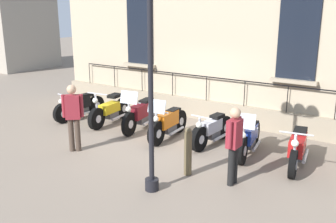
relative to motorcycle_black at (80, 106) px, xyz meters
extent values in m
plane|color=gray|center=(-0.10, 3.56, -0.42)|extent=(60.00, 60.00, 0.00)
cube|color=tan|center=(-2.56, 3.56, 2.83)|extent=(0.60, 12.35, 6.50)
cube|color=gray|center=(-2.18, 3.56, -0.09)|extent=(0.20, 12.35, 0.66)
cube|color=black|center=(-2.24, 6.28, 2.36)|extent=(0.06, 1.10, 2.29)
cube|color=tan|center=(-2.16, 6.28, 1.16)|extent=(0.24, 1.30, 0.10)
cube|color=black|center=(-2.24, 0.85, 2.36)|extent=(0.06, 1.10, 2.29)
cube|color=tan|center=(-2.16, 0.85, 1.16)|extent=(0.24, 1.30, 0.10)
cube|color=black|center=(-2.14, 3.56, 1.02)|extent=(0.03, 10.37, 0.03)
cylinder|color=black|center=(-2.14, -1.62, 0.63)|extent=(0.02, 0.02, 0.77)
cylinder|color=black|center=(-2.14, -0.32, 0.63)|extent=(0.02, 0.02, 0.77)
cylinder|color=black|center=(-2.14, 0.97, 0.63)|extent=(0.02, 0.02, 0.77)
cylinder|color=black|center=(-2.14, 2.27, 0.63)|extent=(0.02, 0.02, 0.77)
cylinder|color=black|center=(-2.14, 3.56, 0.63)|extent=(0.02, 0.02, 0.77)
cylinder|color=black|center=(-2.14, 4.86, 0.63)|extent=(0.02, 0.02, 0.77)
cylinder|color=black|center=(-2.14, 6.16, 0.63)|extent=(0.02, 0.02, 0.77)
cylinder|color=black|center=(-2.14, 7.45, 0.63)|extent=(0.02, 0.02, 0.77)
cylinder|color=black|center=(0.68, -0.06, -0.10)|extent=(0.65, 0.20, 0.64)
cylinder|color=silver|center=(0.68, -0.06, -0.10)|extent=(0.24, 0.18, 0.22)
cylinder|color=black|center=(-0.71, 0.06, -0.10)|extent=(0.65, 0.20, 0.64)
cylinder|color=silver|center=(-0.71, 0.06, -0.10)|extent=(0.24, 0.18, 0.22)
cube|color=black|center=(0.04, -0.01, 0.14)|extent=(0.84, 0.34, 0.39)
cube|color=#4C4C51|center=(-0.06, 0.00, -0.13)|extent=(0.51, 0.26, 0.22)
cube|color=black|center=(-0.30, 0.02, 0.32)|extent=(0.48, 0.28, 0.10)
cylinder|color=silver|center=(0.63, -0.06, 0.19)|extent=(0.16, 0.07, 0.58)
cylinder|color=silver|center=(0.58, -0.05, 0.47)|extent=(0.09, 0.60, 0.04)
sphere|color=white|center=(0.70, -0.06, 0.29)|extent=(0.16, 0.16, 0.16)
cylinder|color=silver|center=(-0.21, 0.17, -0.24)|extent=(0.74, 0.14, 0.08)
cylinder|color=black|center=(0.56, 1.30, -0.08)|extent=(0.68, 0.21, 0.67)
cylinder|color=silver|center=(0.56, 1.30, -0.08)|extent=(0.25, 0.19, 0.24)
cylinder|color=black|center=(-0.82, 1.15, -0.08)|extent=(0.68, 0.21, 0.67)
cylinder|color=silver|center=(-0.82, 1.15, -0.08)|extent=(0.25, 0.19, 0.24)
cube|color=gold|center=(-0.08, 1.23, 0.10)|extent=(0.81, 0.41, 0.29)
cube|color=#4C4C51|center=(-0.18, 1.22, -0.11)|extent=(0.49, 0.31, 0.24)
cube|color=black|center=(-0.40, 1.20, 0.43)|extent=(0.46, 0.34, 0.10)
cylinder|color=silver|center=(0.51, 1.30, 0.29)|extent=(0.17, 0.08, 0.76)
cylinder|color=silver|center=(0.46, 1.29, 0.67)|extent=(0.11, 0.72, 0.04)
sphere|color=white|center=(0.58, 1.30, 0.49)|extent=(0.16, 0.16, 0.16)
cylinder|color=silver|center=(-0.34, 1.38, -0.23)|extent=(0.70, 0.16, 0.08)
cylinder|color=black|center=(0.47, 2.49, -0.07)|extent=(0.70, 0.21, 0.69)
cylinder|color=silver|center=(0.47, 2.49, -0.07)|extent=(0.26, 0.16, 0.24)
cylinder|color=black|center=(-0.97, 2.27, -0.07)|extent=(0.70, 0.21, 0.69)
cylinder|color=silver|center=(-0.97, 2.27, -0.07)|extent=(0.26, 0.16, 0.24)
cube|color=maroon|center=(-0.20, 2.39, 0.17)|extent=(0.92, 0.43, 0.39)
cube|color=#4C4C51|center=(-0.30, 2.37, -0.10)|extent=(0.56, 0.31, 0.24)
cube|color=black|center=(-0.56, 2.33, 0.39)|extent=(0.53, 0.34, 0.10)
cylinder|color=silver|center=(0.42, 2.48, 0.24)|extent=(0.17, 0.08, 0.64)
cylinder|color=silver|center=(0.37, 2.47, 0.56)|extent=(0.13, 0.65, 0.04)
sphere|color=white|center=(0.49, 2.49, 0.38)|extent=(0.16, 0.16, 0.16)
cylinder|color=silver|center=(-0.50, 2.51, -0.23)|extent=(0.80, 0.20, 0.08)
cube|color=silver|center=(0.43, 2.48, 0.71)|extent=(0.20, 0.55, 0.36)
cylinder|color=black|center=(0.68, 3.58, -0.08)|extent=(0.68, 0.21, 0.67)
cylinder|color=silver|center=(0.68, 3.58, -0.08)|extent=(0.25, 0.19, 0.23)
cylinder|color=black|center=(-0.61, 3.49, -0.08)|extent=(0.68, 0.21, 0.67)
cylinder|color=silver|center=(-0.61, 3.49, -0.08)|extent=(0.25, 0.19, 0.23)
cube|color=orange|center=(0.08, 3.54, 0.16)|extent=(0.86, 0.34, 0.39)
cube|color=#4C4C51|center=(-0.02, 3.53, -0.12)|extent=(0.52, 0.26, 0.23)
cube|color=black|center=(-0.26, 3.52, 0.32)|extent=(0.49, 0.29, 0.10)
cylinder|color=silver|center=(0.63, 3.58, 0.21)|extent=(0.16, 0.07, 0.59)
cylinder|color=silver|center=(0.58, 3.58, 0.50)|extent=(0.08, 0.62, 0.04)
sphere|color=white|center=(0.70, 3.59, 0.32)|extent=(0.16, 0.16, 0.16)
cylinder|color=silver|center=(-0.19, 3.68, -0.23)|extent=(0.76, 0.13, 0.08)
cube|color=silver|center=(0.64, 3.58, 0.65)|extent=(0.16, 0.52, 0.36)
cylinder|color=black|center=(0.41, 4.74, -0.09)|extent=(0.66, 0.20, 0.65)
cylinder|color=silver|center=(0.41, 4.74, -0.09)|extent=(0.24, 0.19, 0.23)
cylinder|color=black|center=(-0.85, 4.82, -0.09)|extent=(0.66, 0.20, 0.65)
cylinder|color=silver|center=(-0.85, 4.82, -0.09)|extent=(0.24, 0.19, 0.23)
cube|color=#B2B2BC|center=(-0.17, 4.77, 0.11)|extent=(0.75, 0.33, 0.32)
cube|color=#4C4C51|center=(-0.27, 4.78, -0.12)|extent=(0.46, 0.25, 0.23)
cube|color=black|center=(-0.48, 4.79, 0.31)|extent=(0.43, 0.28, 0.10)
cylinder|color=silver|center=(0.36, 4.74, 0.19)|extent=(0.16, 0.07, 0.57)
cylinder|color=silver|center=(0.31, 4.74, 0.47)|extent=(0.08, 0.62, 0.04)
sphere|color=white|center=(0.43, 4.73, 0.29)|extent=(0.16, 0.16, 0.16)
cylinder|color=silver|center=(-0.39, 4.94, -0.24)|extent=(0.67, 0.12, 0.08)
cylinder|color=black|center=(0.59, 5.99, -0.08)|extent=(0.69, 0.24, 0.68)
cylinder|color=silver|center=(0.59, 5.99, -0.08)|extent=(0.26, 0.19, 0.24)
cylinder|color=black|center=(-0.74, 5.77, -0.08)|extent=(0.69, 0.24, 0.68)
cylinder|color=silver|center=(-0.74, 5.77, -0.08)|extent=(0.26, 0.19, 0.24)
cube|color=#1E389E|center=(-0.03, 5.89, 0.15)|extent=(0.85, 0.42, 0.37)
cube|color=#4C4C51|center=(-0.13, 5.87, -0.11)|extent=(0.52, 0.31, 0.24)
cube|color=black|center=(-0.36, 5.83, 0.30)|extent=(0.49, 0.33, 0.10)
cylinder|color=silver|center=(0.54, 5.98, 0.20)|extent=(0.17, 0.08, 0.57)
cylinder|color=silver|center=(0.49, 5.97, 0.48)|extent=(0.14, 0.64, 0.04)
sphere|color=white|center=(0.61, 5.99, 0.30)|extent=(0.16, 0.16, 0.16)
cylinder|color=silver|center=(-0.30, 6.01, -0.23)|extent=(0.73, 0.19, 0.08)
cube|color=silver|center=(0.55, 5.98, 0.63)|extent=(0.20, 0.54, 0.36)
cylinder|color=black|center=(0.68, 7.20, -0.10)|extent=(0.65, 0.24, 0.64)
cylinder|color=silver|center=(0.68, 7.20, -0.10)|extent=(0.25, 0.19, 0.22)
cylinder|color=black|center=(-0.79, 6.96, -0.10)|extent=(0.65, 0.24, 0.64)
cylinder|color=silver|center=(-0.79, 6.96, -0.10)|extent=(0.25, 0.19, 0.22)
cube|color=red|center=(0.00, 7.09, 0.12)|extent=(0.99, 0.47, 0.37)
cube|color=#4C4C51|center=(-0.10, 7.07, -0.13)|extent=(0.61, 0.34, 0.22)
cube|color=black|center=(-0.38, 7.03, 0.32)|extent=(0.57, 0.37, 0.10)
cylinder|color=silver|center=(0.63, 7.19, 0.23)|extent=(0.17, 0.08, 0.67)
cylinder|color=silver|center=(0.58, 7.18, 0.57)|extent=(0.15, 0.70, 0.04)
sphere|color=white|center=(0.70, 7.20, 0.39)|extent=(0.16, 0.16, 0.16)
cylinder|color=silver|center=(-0.32, 7.22, -0.24)|extent=(0.86, 0.22, 0.08)
cylinder|color=black|center=(2.83, 5.00, -0.30)|extent=(0.28, 0.28, 0.24)
cylinder|color=black|center=(2.83, 5.00, 1.84)|extent=(0.10, 0.10, 4.52)
cylinder|color=brown|center=(1.79, 5.23, 0.07)|extent=(0.17, 0.17, 0.98)
sphere|color=brown|center=(1.79, 5.23, 0.60)|extent=(0.15, 0.15, 0.15)
cylinder|color=#47382D|center=(2.11, 2.14, 0.01)|extent=(0.14, 0.14, 0.86)
cylinder|color=#47382D|center=(2.21, 2.01, 0.01)|extent=(0.14, 0.14, 0.86)
cube|color=maroon|center=(2.16, 2.08, 0.75)|extent=(0.40, 0.42, 0.61)
sphere|color=tan|center=(2.16, 2.08, 1.20)|extent=(0.23, 0.23, 0.23)
cylinder|color=maroon|center=(2.02, 2.25, 0.78)|extent=(0.09, 0.09, 0.58)
cylinder|color=maroon|center=(2.30, 1.91, 0.78)|extent=(0.09, 0.09, 0.58)
cylinder|color=black|center=(1.59, 6.24, -0.01)|extent=(0.14, 0.14, 0.82)
cylinder|color=black|center=(1.75, 6.24, -0.01)|extent=(0.14, 0.14, 0.82)
cube|color=maroon|center=(1.67, 6.24, 0.70)|extent=(0.36, 0.22, 0.58)
sphere|color=tan|center=(1.67, 6.24, 1.13)|extent=(0.22, 0.22, 0.22)
cylinder|color=maroon|center=(1.45, 6.24, 0.73)|extent=(0.09, 0.09, 0.55)
cylinder|color=maroon|center=(1.89, 6.24, 0.73)|extent=(0.09, 0.09, 0.55)
camera|label=1|loc=(8.53, 9.19, 3.19)|focal=40.92mm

